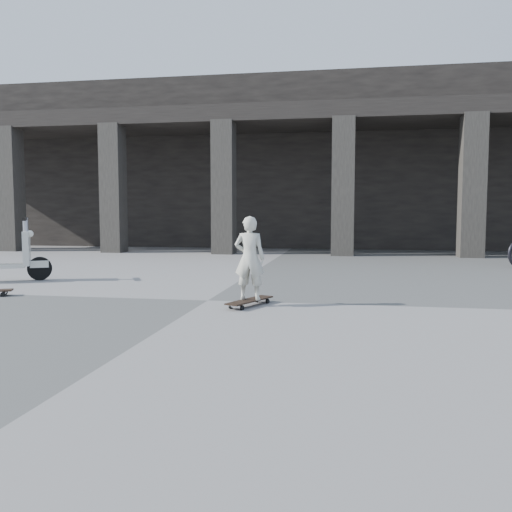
# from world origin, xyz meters

# --- Properties ---
(ground) EXTENTS (90.00, 90.00, 0.00)m
(ground) POSITION_xyz_m (0.00, 0.00, 0.00)
(ground) COLOR #51514F
(ground) RESTS_ON ground
(colonnade) EXTENTS (28.00, 8.82, 6.00)m
(colonnade) POSITION_xyz_m (-0.00, 13.77, 3.03)
(colonnade) COLOR black
(colonnade) RESTS_ON ground
(longboard) EXTENTS (0.55, 0.90, 0.09)m
(longboard) POSITION_xyz_m (0.69, -0.35, 0.07)
(longboard) COLOR black
(longboard) RESTS_ON ground
(child) EXTENTS (0.42, 0.28, 1.15)m
(child) POSITION_xyz_m (0.69, -0.35, 0.66)
(child) COLOR beige
(child) RESTS_ON longboard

